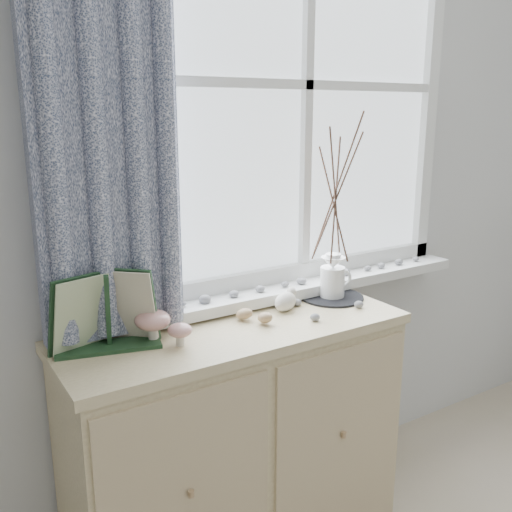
# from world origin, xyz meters

# --- Properties ---
(sideboard) EXTENTS (1.20, 0.45, 0.85)m
(sideboard) POSITION_xyz_m (-0.15, 1.75, 0.43)
(sideboard) COLOR beige
(sideboard) RESTS_ON ground
(botanical_book) EXTENTS (0.39, 0.22, 0.25)m
(botanical_book) POSITION_xyz_m (-0.57, 1.77, 0.98)
(botanical_book) COLOR #1C3A20
(botanical_book) RESTS_ON sideboard
(toadstool_cluster) EXTENTS (0.15, 0.16, 0.10)m
(toadstool_cluster) POSITION_xyz_m (-0.42, 1.76, 0.91)
(toadstool_cluster) COLOR silver
(toadstool_cluster) RESTS_ON sideboard
(wooden_eggs) EXTENTS (0.09, 0.11, 0.06)m
(wooden_eggs) POSITION_xyz_m (-0.07, 1.76, 0.87)
(wooden_eggs) COLOR tan
(wooden_eggs) RESTS_ON sideboard
(songbird_figurine) EXTENTS (0.16, 0.12, 0.08)m
(songbird_figurine) POSITION_xyz_m (0.08, 1.80, 0.89)
(songbird_figurine) COLOR silver
(songbird_figurine) RESTS_ON sideboard
(crocheted_doily) EXTENTS (0.24, 0.24, 0.01)m
(crocheted_doily) POSITION_xyz_m (0.32, 1.82, 0.85)
(crocheted_doily) COLOR black
(crocheted_doily) RESTS_ON sideboard
(twig_pitcher) EXTENTS (0.32, 0.32, 0.72)m
(twig_pitcher) POSITION_xyz_m (0.32, 1.82, 1.26)
(twig_pitcher) COLOR white
(twig_pitcher) RESTS_ON crocheted_doily
(sideboard_pebbles) EXTENTS (0.26, 0.19, 0.03)m
(sideboard_pebbles) POSITION_xyz_m (0.20, 1.72, 0.86)
(sideboard_pebbles) COLOR gray
(sideboard_pebbles) RESTS_ON sideboard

